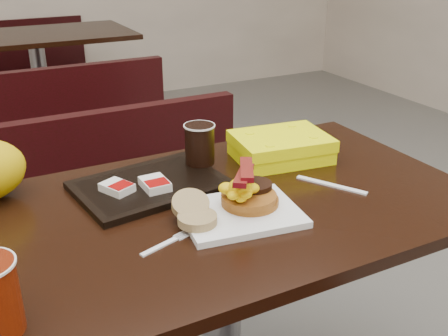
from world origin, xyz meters
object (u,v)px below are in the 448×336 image
table_far (42,91)px  coffee_cup_far (200,144)px  platter (240,213)px  tray (150,185)px  pancake_stack (250,198)px  hashbrown_sleeve_right (155,184)px  knife (331,185)px  bench_near_n (136,218)px  clamshell (281,147)px  bench_far_s (66,124)px  hashbrown_sleeve_left (117,187)px  fork (159,247)px  bench_far_n (26,71)px  table_near (222,330)px

table_far → coffee_cup_far: bearing=-89.1°
platter → tray: size_ratio=0.73×
pancake_stack → hashbrown_sleeve_right: size_ratio=1.67×
platter → knife: (0.28, 0.03, -0.01)m
bench_near_n → clamshell: (0.27, -0.54, 0.42)m
bench_far_s → hashbrown_sleeve_right: size_ratio=12.83×
bench_near_n → table_far: (0.00, 1.90, 0.02)m
coffee_cup_far → tray: bearing=-161.8°
hashbrown_sleeve_left → hashbrown_sleeve_right: size_ratio=0.94×
platter → fork: platter is taller
bench_far_n → clamshell: 3.18m
table_near → clamshell: 0.51m
hashbrown_sleeve_right → coffee_cup_far: (0.16, 0.09, 0.04)m
platter → clamshell: bearing=50.3°
table_near → knife: knife is taller
table_near → coffee_cup_far: coffee_cup_far is taller
hashbrown_sleeve_left → platter: bearing=-70.7°
platter → clamshell: size_ratio=1.01×
tray → table_far: bearing=79.5°
table_near → coffee_cup_far: 0.49m
bench_far_s → hashbrown_sleeve_left: (-0.21, -1.76, 0.42)m
table_far → platter: (0.01, -2.68, 0.38)m
bench_near_n → table_far: table_far is taller
bench_near_n → platter: bearing=-89.6°
tray → bench_near_n: bearing=69.9°
fork → bench_far_n: bearing=68.3°
pancake_stack → clamshell: size_ratio=0.51×
table_near → coffee_cup_far: size_ratio=11.30×
knife → coffee_cup_far: 0.35m
table_far → tray: 2.48m
pancake_stack → fork: pancake_stack is taller
bench_far_n → hashbrown_sleeve_right: 3.22m
bench_far_s → platter: bearing=-89.8°
pancake_stack → hashbrown_sleeve_right: 0.24m
bench_far_s → fork: bearing=-95.6°
bench_far_n → pancake_stack: size_ratio=7.69×
bench_near_n → coffee_cup_far: (0.04, -0.50, 0.46)m
bench_far_s → tray: tray is taller
bench_far_s → knife: size_ratio=5.47×
platter → coffee_cup_far: size_ratio=2.41×
table_far → tray: (-0.12, -2.45, 0.38)m
tray → clamshell: 0.39m
hashbrown_sleeve_right → clamshell: bearing=6.1°
bench_far_s → tray: bearing=-94.0°
table_near → bench_near_n: (0.00, 0.70, -0.02)m
coffee_cup_far → bench_far_n: bearing=90.7°
table_far → pancake_stack: (0.04, -2.66, 0.40)m
fork → hashbrown_sleeve_right: (0.08, 0.23, 0.02)m
hashbrown_sleeve_right → coffee_cup_far: coffee_cup_far is taller
table_far → tray: size_ratio=3.44×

